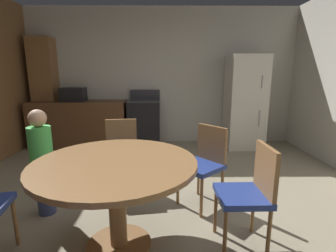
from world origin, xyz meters
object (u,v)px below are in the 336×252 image
Objects in this scene: microwave at (73,94)px; chair_north at (122,150)px; refrigerator at (245,102)px; dining_table at (116,179)px; oven_range at (144,123)px; chair_northeast at (205,160)px; person_child at (42,160)px; chair_east at (250,190)px.

microwave reaches higher than chair_north.
refrigerator is 3.48m from dining_table.
oven_range is at bearing 178.41° from refrigerator.
chair_northeast is at bearing -69.37° from oven_range.
oven_range is 2.95m from dining_table.
dining_table is at bearing 0.00° from chair_northeast.
refrigerator is 3.65m from person_child.
person_child is (-0.82, -2.42, 0.11)m from oven_range.
microwave is at bearing 134.20° from person_child.
refrigerator is 1.61× the size of person_child.
chair_north is (-2.06, -1.82, -0.38)m from refrigerator.
chair_north is at bearing 97.80° from dining_table.
refrigerator is 3.30m from microwave.
person_child is at bearing 148.22° from dining_table.
oven_range reaches higher than chair_east.
refrigerator is at bearing -107.17° from chair_east.
microwave is (-3.29, 0.05, 0.15)m from refrigerator.
person_child is (-1.93, 0.50, 0.08)m from chair_east.
microwave is at bearing -86.44° from chair_northeast.
dining_table is 0.99m from person_child.
refrigerator reaches higher than chair_north.
refrigerator is 4.00× the size of microwave.
person_child reaches higher than chair_east.
dining_table is 1.09m from chair_east.
microwave is 2.52m from person_child.
oven_range is 1.26× the size of chair_north.
microwave is 3.85m from chair_east.
oven_range reaches higher than chair_north.
chair_northeast is (2.19, -2.23, -0.53)m from microwave.
refrigerator is at bearing -1.59° from oven_range.
refrigerator reaches higher than chair_east.
refrigerator is at bearing 72.40° from person_child.
oven_range is 1.46m from microwave.
chair_north is (1.23, -1.87, -0.53)m from microwave.
chair_north reaches higher than dining_table.
chair_north and chair_east have the same top height.
chair_northeast is at bearing 61.58° from chair_north.
person_child is at bearing -15.62° from chair_east.
dining_table is at bearing -0.00° from person_child.
chair_north is at bearing -138.66° from refrigerator.
dining_table is (0.02, -2.94, 0.14)m from oven_range.
refrigerator is at bearing 56.43° from dining_table.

